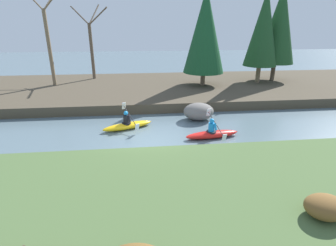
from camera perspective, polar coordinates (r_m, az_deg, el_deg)
name	(u,v)px	position (r m, az deg, el deg)	size (l,w,h in m)	color
ground_plane	(152,143)	(12.41, -3.60, -4.38)	(90.00, 90.00, 0.00)	slate
riverbank_near	(163,227)	(7.21, -1.14, -21.69)	(44.00, 7.77, 0.80)	#4C6638
riverbank_far	(146,89)	(21.58, -4.92, 7.43)	(44.00, 11.04, 0.62)	#4C4233
conifer_tree_far_left	(205,31)	(21.17, 8.05, 19.22)	(3.19, 3.19, 7.26)	brown
conifer_tree_left	(264,28)	(23.31, 20.09, 18.85)	(2.68, 2.68, 7.31)	#7A664C
conifer_tree_mid_left	(280,24)	(24.80, 23.11, 19.12)	(3.04, 3.04, 7.74)	brown
bare_tree_mid_upstream	(49,38)	(23.02, -24.54, 16.39)	(4.17, 4.12, 7.63)	#7A664C
bare_tree_mid_downstream	(92,44)	(24.71, -16.30, 16.09)	(3.47, 3.43, 6.29)	brown
shrub_clump_second	(325,207)	(7.74, 31.06, -15.38)	(1.02, 0.85, 0.55)	brown
kayaker_lead	(212,133)	(13.07, 9.66, -2.25)	(2.80, 2.07, 1.20)	red
kayaker_middle	(128,125)	(14.13, -8.73, -0.39)	(2.73, 1.99, 1.20)	yellow
boulder_midstream	(199,111)	(15.33, 6.68, 2.51)	(1.76, 1.38, 0.99)	slate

